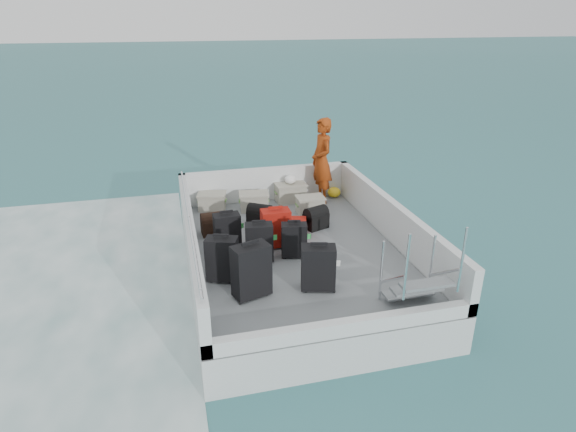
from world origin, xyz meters
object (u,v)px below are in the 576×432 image
suitcase_6 (318,268)px  suitcase_7 (294,240)px  suitcase_5 (276,229)px  crate_1 (254,202)px  suitcase_2 (227,232)px  suitcase_8 (288,227)px  crate_2 (290,193)px  suitcase_4 (259,243)px  suitcase_1 (222,260)px  suitcase_0 (251,271)px  crate_3 (310,205)px  crate_0 (212,202)px  passenger (322,161)px

suitcase_6 → suitcase_7: suitcase_6 is taller
suitcase_5 → crate_1: suitcase_5 is taller
suitcase_2 → suitcase_8: size_ratio=0.93×
suitcase_2 → crate_2: bearing=46.3°
suitcase_4 → suitcase_1: bearing=-136.5°
suitcase_6 → suitcase_4: bearing=136.4°
suitcase_0 → crate_1: 3.24m
suitcase_4 → crate_3: 2.22m
crate_2 → crate_0: bearing=-178.0°
suitcase_2 → passenger: (2.20, 1.74, 0.57)m
suitcase_5 → passenger: size_ratio=0.38×
suitcase_8 → crate_0: 1.95m
suitcase_2 → suitcase_7: size_ratio=1.08×
crate_1 → suitcase_8: bearing=-73.8°
suitcase_4 → suitcase_8: suitcase_4 is taller
suitcase_6 → crate_2: suitcase_6 is taller
suitcase_1 → suitcase_4: (0.65, 0.48, -0.03)m
suitcase_0 → suitcase_5: bearing=47.0°
suitcase_5 → suitcase_0: bearing=-114.4°
suitcase_7 → suitcase_2: bearing=163.1°
suitcase_1 → crate_0: (0.14, 2.89, -0.19)m
suitcase_0 → crate_1: suitcase_0 is taller
crate_2 → suitcase_7: bearing=-103.0°
suitcase_1 → suitcase_6: 1.42m
suitcase_0 → passenger: bearing=40.0°
suitcase_6 → crate_0: (-1.16, 3.46, -0.18)m
crate_3 → passenger: bearing=54.4°
suitcase_8 → suitcase_5: bearing=159.3°
crate_1 → passenger: 1.63m
crate_3 → suitcase_6: bearing=-104.4°
suitcase_4 → crate_0: size_ratio=1.22×
crate_0 → crate_1: crate_1 is taller
crate_1 → crate_3: bearing=-21.7°
suitcase_5 → crate_2: 2.18m
suitcase_8 → crate_3: (0.68, 0.87, 0.02)m
suitcase_0 → suitcase_1: (-0.34, 0.54, -0.05)m
suitcase_1 → crate_1: size_ratio=1.25×
crate_3 → crate_2: bearing=106.9°
suitcase_8 → passenger: passenger is taller
passenger → suitcase_7: bearing=-31.7°
suitcase_1 → crate_0: 2.90m
crate_1 → suitcase_6: bearing=-84.0°
crate_3 → crate_0: bearing=160.3°
suitcase_1 → passenger: size_ratio=0.39×
suitcase_2 → suitcase_4: bearing=-55.8°
crate_0 → crate_2: crate_2 is taller
suitcase_2 → crate_3: (1.80, 1.18, -0.16)m
suitcase_7 → suitcase_8: (0.11, 0.87, -0.16)m
suitcase_1 → passenger: passenger is taller
suitcase_7 → passenger: (1.19, 2.30, 0.60)m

